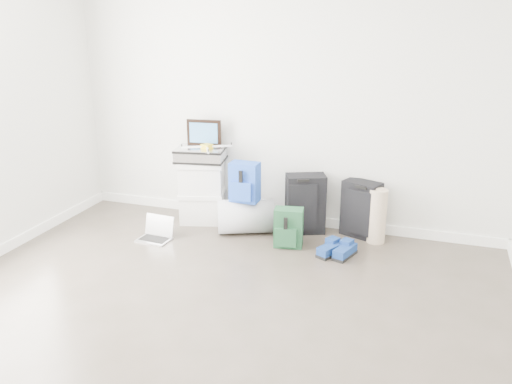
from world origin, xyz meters
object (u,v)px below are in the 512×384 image
(briefcase, at_px, (201,154))
(boxes_stack, at_px, (202,191))
(duffel_bag, at_px, (246,216))
(carry_on, at_px, (361,209))
(large_suitcase, at_px, (305,204))
(laptop, at_px, (156,234))

(briefcase, bearing_deg, boxes_stack, -10.26)
(briefcase, height_order, duffel_bag, briefcase)
(duffel_bag, height_order, carry_on, carry_on)
(boxes_stack, distance_m, briefcase, 0.40)
(boxes_stack, height_order, large_suitcase, boxes_stack)
(briefcase, xyz_separation_m, large_suitcase, (1.12, 0.04, -0.43))
(boxes_stack, distance_m, large_suitcase, 1.12)
(briefcase, relative_size, carry_on, 0.88)
(briefcase, xyz_separation_m, laptop, (-0.23, -0.61, -0.68))
(duffel_bag, relative_size, laptop, 1.69)
(large_suitcase, distance_m, laptop, 1.52)
(duffel_bag, xyz_separation_m, carry_on, (1.12, 0.28, 0.11))
(laptop, bearing_deg, carry_on, 25.28)
(boxes_stack, height_order, briefcase, briefcase)
(duffel_bag, distance_m, carry_on, 1.16)
(duffel_bag, bearing_deg, laptop, -173.75)
(duffel_bag, bearing_deg, carry_on, -8.83)
(duffel_bag, bearing_deg, boxes_stack, 140.16)
(boxes_stack, relative_size, laptop, 2.00)
(briefcase, distance_m, large_suitcase, 1.20)
(carry_on, bearing_deg, large_suitcase, -150.38)
(carry_on, distance_m, laptop, 2.05)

